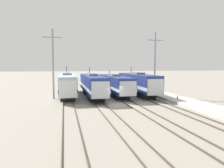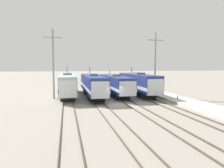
{
  "view_description": "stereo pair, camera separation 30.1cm",
  "coord_description": "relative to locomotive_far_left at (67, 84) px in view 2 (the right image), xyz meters",
  "views": [
    {
      "loc": [
        -7.08,
        -30.26,
        5.48
      ],
      "look_at": [
        0.45,
        4.1,
        2.57
      ],
      "focal_mm": 35.0,
      "sensor_mm": 36.0,
      "label": 1
    },
    {
      "loc": [
        -6.78,
        -30.33,
        5.48
      ],
      "look_at": [
        0.45,
        4.1,
        2.57
      ],
      "focal_mm": 35.0,
      "sensor_mm": 36.0,
      "label": 2
    }
  ],
  "objects": [
    {
      "name": "locomotive_center_right",
      "position": [
        8.8,
        0.16,
        -0.14
      ],
      "size": [
        2.91,
        19.23,
        4.57
      ],
      "color": "black",
      "rests_on": "ground_plane"
    },
    {
      "name": "rail_pair_far_right",
      "position": [
        13.2,
        -9.84,
        -2.11
      ],
      "size": [
        1.51,
        120.0,
        0.15
      ],
      "color": "#4C4238",
      "rests_on": "ground_plane"
    },
    {
      "name": "rail_pair_center_right",
      "position": [
        8.8,
        -9.84,
        -2.11
      ],
      "size": [
        1.51,
        120.0,
        0.15
      ],
      "color": "#4C4238",
      "rests_on": "ground_plane"
    },
    {
      "name": "locomotive_center_left",
      "position": [
        4.4,
        -1.66,
        -0.05
      ],
      "size": [
        2.83,
        18.89,
        5.3
      ],
      "color": "black",
      "rests_on": "ground_plane"
    },
    {
      "name": "catenary_tower_left",
      "position": [
        -2.26,
        -2.53,
        3.89
      ],
      "size": [
        3.12,
        0.31,
        11.56
      ],
      "color": "gray",
      "rests_on": "ground_plane"
    },
    {
      "name": "traffic_cone",
      "position": [
        16.72,
        -9.37,
        -1.5
      ],
      "size": [
        0.31,
        0.31,
        0.66
      ],
      "color": "orange",
      "rests_on": "platform"
    },
    {
      "name": "platform",
      "position": [
        17.18,
        -9.84,
        -2.01
      ],
      "size": [
        4.0,
        120.0,
        0.36
      ],
      "color": "beige",
      "rests_on": "ground_plane"
    },
    {
      "name": "ground_plane",
      "position": [
        6.6,
        -9.84,
        -2.19
      ],
      "size": [
        400.0,
        400.0,
        0.0
      ],
      "primitive_type": "plane",
      "color": "gray"
    },
    {
      "name": "locomotive_far_left",
      "position": [
        0.0,
        0.0,
        0.0
      ],
      "size": [
        2.77,
        18.88,
        5.45
      ],
      "color": "#232326",
      "rests_on": "ground_plane"
    },
    {
      "name": "locomotive_far_right",
      "position": [
        13.2,
        -0.68,
        0.01
      ],
      "size": [
        2.93,
        17.65,
        5.31
      ],
      "color": "black",
      "rests_on": "ground_plane"
    },
    {
      "name": "rail_pair_far_left",
      "position": [
        0.0,
        -9.84,
        -2.11
      ],
      "size": [
        1.51,
        120.0,
        0.15
      ],
      "color": "#4C4238",
      "rests_on": "ground_plane"
    },
    {
      "name": "rail_pair_center_left",
      "position": [
        4.4,
        -9.84,
        -2.11
      ],
      "size": [
        1.51,
        120.0,
        0.15
      ],
      "color": "#4C4238",
      "rests_on": "ground_plane"
    },
    {
      "name": "catenary_tower_right",
      "position": [
        15.83,
        -2.53,
        3.89
      ],
      "size": [
        3.12,
        0.31,
        11.56
      ],
      "color": "gray",
      "rests_on": "ground_plane"
    }
  ]
}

